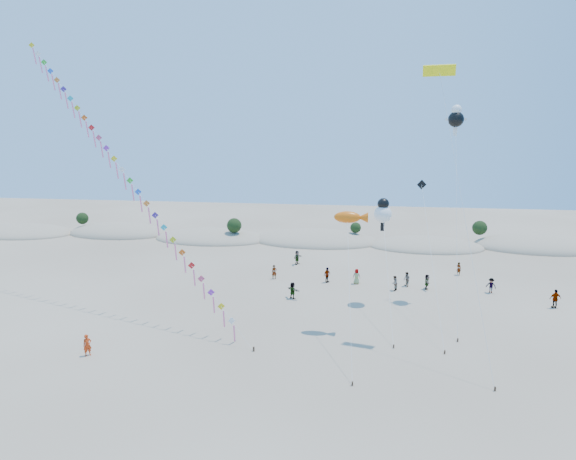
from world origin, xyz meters
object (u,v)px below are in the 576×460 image
(fish_kite, at_px, (351,218))
(kite_train, at_px, (119,167))
(flyer_foreground, at_px, (87,345))
(parafoil_kite, at_px, (440,75))

(fish_kite, bearing_deg, kite_train, 172.98)
(fish_kite, relative_size, flyer_foreground, 6.06)
(kite_train, bearing_deg, fish_kite, -7.02)
(fish_kite, bearing_deg, flyer_foreground, -157.63)
(fish_kite, height_order, flyer_foreground, fish_kite)
(flyer_foreground, bearing_deg, fish_kite, -23.13)
(parafoil_kite, relative_size, flyer_foreground, 12.81)
(parafoil_kite, bearing_deg, flyer_foreground, -162.73)
(parafoil_kite, height_order, flyer_foreground, parafoil_kite)
(parafoil_kite, bearing_deg, fish_kite, -179.77)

